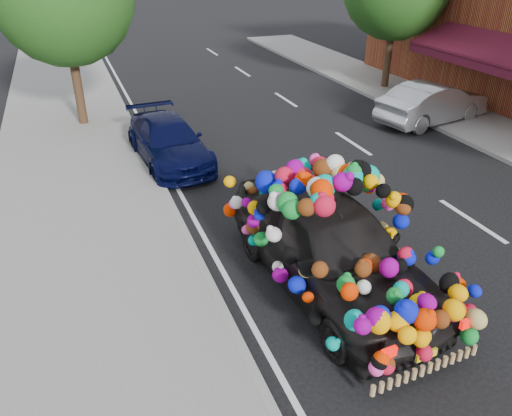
{
  "coord_description": "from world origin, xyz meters",
  "views": [
    {
      "loc": [
        -4.08,
        -7.12,
        5.32
      ],
      "look_at": [
        -1.26,
        0.35,
        1.05
      ],
      "focal_mm": 35.0,
      "sensor_mm": 36.0,
      "label": 1
    }
  ],
  "objects": [
    {
      "name": "navy_sedan",
      "position": [
        -1.8,
        5.57,
        0.58
      ],
      "size": [
        1.92,
        4.11,
        1.16
      ],
      "primitive_type": "imported",
      "rotation": [
        0.0,
        0.0,
        0.07
      ],
      "color": "black",
      "rests_on": "ground"
    },
    {
      "name": "sidewalk",
      "position": [
        -4.3,
        0.0,
        0.06
      ],
      "size": [
        4.0,
        60.0,
        0.12
      ],
      "primitive_type": "cube",
      "color": "gray",
      "rests_on": "ground"
    },
    {
      "name": "silver_hatchback",
      "position": [
        7.0,
        5.8,
        0.66
      ],
      "size": [
        4.22,
        2.19,
        1.32
      ],
      "primitive_type": "imported",
      "rotation": [
        0.0,
        0.0,
        1.78
      ],
      "color": "#ACAEB2",
      "rests_on": "ground"
    },
    {
      "name": "lane_markings",
      "position": [
        3.6,
        0.0,
        0.01
      ],
      "size": [
        6.0,
        50.0,
        0.01
      ],
      "primitive_type": null,
      "color": "silver",
      "rests_on": "ground"
    },
    {
      "name": "ground",
      "position": [
        0.0,
        0.0,
        0.0
      ],
      "size": [
        100.0,
        100.0,
        0.0
      ],
      "primitive_type": "plane",
      "color": "black",
      "rests_on": "ground"
    },
    {
      "name": "plush_art_car",
      "position": [
        -0.4,
        -0.91,
        1.18
      ],
      "size": [
        2.63,
        5.13,
        2.28
      ],
      "rotation": [
        0.0,
        0.0,
        0.07
      ],
      "color": "black",
      "rests_on": "ground"
    },
    {
      "name": "kerb",
      "position": [
        -2.35,
        0.0,
        0.07
      ],
      "size": [
        0.15,
        60.0,
        0.13
      ],
      "primitive_type": "cube",
      "color": "gray",
      "rests_on": "ground"
    }
  ]
}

